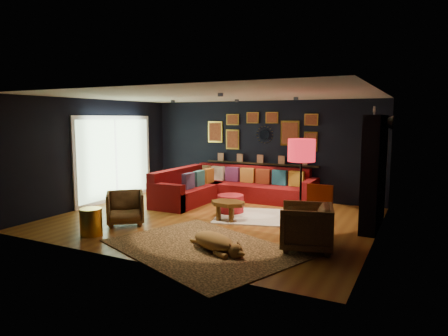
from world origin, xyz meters
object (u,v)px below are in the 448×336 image
at_px(gold_stool, 91,222).
at_px(coffee_table, 228,205).
at_px(armchair_left, 125,206).
at_px(pouf, 231,203).
at_px(orange_chair, 318,208).
at_px(armchair_right, 306,225).
at_px(floor_lamp, 301,154).
at_px(sectional, 225,189).
at_px(dog, 214,238).

bearing_deg(gold_stool, coffee_table, 48.83).
bearing_deg(armchair_left, gold_stool, -134.14).
bearing_deg(pouf, orange_chair, -25.57).
relative_size(armchair_left, armchair_right, 0.88).
bearing_deg(coffee_table, floor_lamp, -12.43).
bearing_deg(sectional, armchair_right, -44.47).
height_order(armchair_right, dog, armchair_right).
bearing_deg(armchair_left, coffee_table, -7.11).
height_order(orange_chair, dog, orange_chair).
xyz_separation_m(armchair_left, orange_chair, (3.72, 0.75, 0.20)).
bearing_deg(armchair_right, pouf, -142.44).
height_order(armchair_left, armchair_right, armchair_right).
relative_size(sectional, dog, 2.74).
distance_m(sectional, armchair_right, 4.09).
xyz_separation_m(armchair_right, orange_chair, (0.03, 0.64, 0.16)).
bearing_deg(armchair_left, floor_lamp, -27.62).
xyz_separation_m(orange_chair, dog, (-1.34, -1.38, -0.36)).
relative_size(pouf, gold_stool, 1.19).
height_order(coffee_table, armchair_left, armchair_left).
distance_m(gold_stool, floor_lamp, 4.02).
distance_m(orange_chair, dog, 1.96).
bearing_deg(orange_chair, dog, -133.98).
bearing_deg(dog, orange_chair, 69.85).
relative_size(armchair_left, dog, 0.59).
bearing_deg(sectional, armchair_left, -104.46).
height_order(armchair_left, gold_stool, armchair_left).
relative_size(pouf, floor_lamp, 0.34).
height_order(gold_stool, dog, gold_stool).
height_order(pouf, floor_lamp, floor_lamp).
distance_m(coffee_table, dog, 1.91).
bearing_deg(floor_lamp, pouf, 151.72).
bearing_deg(armchair_left, dog, -55.74).
relative_size(gold_stool, floor_lamp, 0.28).
distance_m(armchair_right, dog, 1.52).
distance_m(armchair_left, floor_lamp, 3.66).
bearing_deg(orange_chair, coffee_table, 168.33).
height_order(gold_stool, orange_chair, orange_chair).
xyz_separation_m(orange_chair, floor_lamp, (-0.33, 0.05, 0.93)).
height_order(armchair_right, orange_chair, orange_chair).
xyz_separation_m(pouf, armchair_left, (-1.48, -1.83, 0.15)).
bearing_deg(gold_stool, armchair_left, 86.79).
bearing_deg(pouf, coffee_table, -68.76).
height_order(pouf, armchair_right, armchair_right).
distance_m(pouf, armchair_left, 2.35).
distance_m(armchair_right, floor_lamp, 1.32).
height_order(sectional, pouf, sectional).
xyz_separation_m(pouf, gold_stool, (-1.53, -2.70, 0.03)).
distance_m(coffee_table, armchair_left, 2.09).
bearing_deg(armchair_right, floor_lamp, -170.88).
bearing_deg(floor_lamp, sectional, 140.22).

